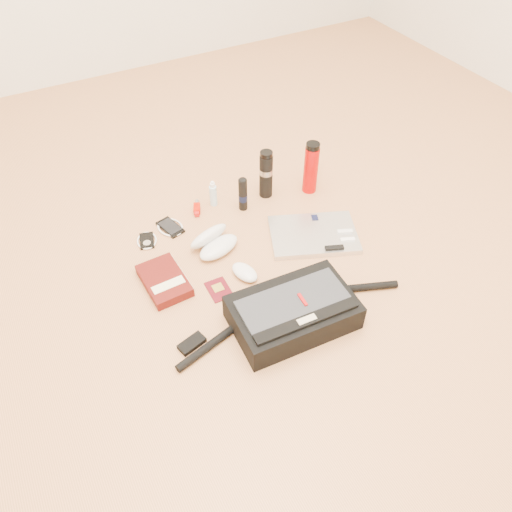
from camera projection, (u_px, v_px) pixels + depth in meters
name	position (u px, v px, depth m)	size (l,w,h in m)	color
ground	(272.00, 274.00, 1.95)	(4.00, 4.00, 0.00)	tan
messenger_bag	(292.00, 312.00, 1.75)	(0.89, 0.29, 0.12)	black
laptop	(314.00, 235.00, 2.10)	(0.43, 0.37, 0.03)	silver
book	(165.00, 281.00, 1.90)	(0.16, 0.23, 0.04)	#490D0A
passport	(219.00, 290.00, 1.90)	(0.08, 0.11, 0.01)	#4E0912
mouse	(245.00, 272.00, 1.93)	(0.10, 0.14, 0.04)	white
sunglasses_case	(214.00, 242.00, 2.03)	(0.22, 0.20, 0.11)	silver
ipod	(147.00, 241.00, 2.08)	(0.10, 0.11, 0.01)	black
phone	(170.00, 227.00, 2.14)	(0.12, 0.14, 0.01)	black
inhaler	(197.00, 208.00, 2.22)	(0.06, 0.10, 0.03)	#B50E00
spray_bottle	(213.00, 195.00, 2.22)	(0.04, 0.04, 0.13)	#BBE4F8
aerosol_can	(243.00, 194.00, 2.18)	(0.05, 0.05, 0.17)	black
thermos_black	(266.00, 174.00, 2.22)	(0.08, 0.08, 0.23)	black
thermos_red	(311.00, 168.00, 2.24)	(0.07, 0.07, 0.25)	#B10503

